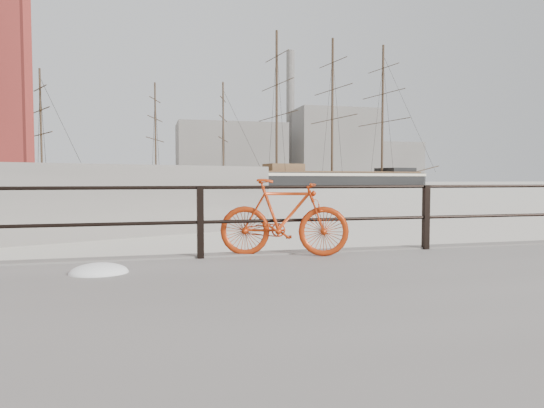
{
  "coord_description": "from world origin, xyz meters",
  "views": [
    {
      "loc": [
        -4.18,
        -6.85,
        1.45
      ],
      "look_at": [
        -2.06,
        1.5,
        1.0
      ],
      "focal_mm": 32.0,
      "sensor_mm": 36.0,
      "label": 1
    }
  ],
  "objects": [
    {
      "name": "ground",
      "position": [
        0.0,
        0.0,
        0.0
      ],
      "size": [
        400.0,
        400.0,
        0.0
      ],
      "primitive_type": "plane",
      "color": "white",
      "rests_on": "ground"
    },
    {
      "name": "guardrail",
      "position": [
        0.0,
        -0.15,
        0.85
      ],
      "size": [
        28.0,
        0.1,
        1.0
      ],
      "primitive_type": null,
      "color": "black",
      "rests_on": "promenade"
    },
    {
      "name": "bicycle",
      "position": [
        -2.33,
        -0.25,
        0.9
      ],
      "size": [
        1.82,
        0.83,
        1.1
      ],
      "primitive_type": "imported",
      "rotation": [
        0.0,
        0.0,
        -0.32
      ],
      "color": "#AC2E0B",
      "rests_on": "promenade"
    },
    {
      "name": "barque_black",
      "position": [
        34.51,
        92.39,
        0.0
      ],
      "size": [
        60.73,
        28.73,
        33.13
      ],
      "primitive_type": null,
      "rotation": [
        0.0,
        0.0,
        0.17
      ],
      "color": "black",
      "rests_on": "ground"
    },
    {
      "name": "schooner_mid",
      "position": [
        3.09,
        83.45,
        0.0
      ],
      "size": [
        29.72,
        18.92,
        19.94
      ],
      "primitive_type": null,
      "rotation": [
        0.0,
        0.0,
        -0.28
      ],
      "color": "white",
      "rests_on": "ground"
    },
    {
      "name": "schooner_left",
      "position": [
        -24.85,
        70.0,
        0.0
      ],
      "size": [
        27.13,
        20.85,
        18.73
      ],
      "primitive_type": null,
      "rotation": [
        0.0,
        0.0,
        0.45
      ],
      "color": "silver",
      "rests_on": "ground"
    },
    {
      "name": "industrial_west",
      "position": [
        20.0,
        140.0,
        9.0
      ],
      "size": [
        32.0,
        18.0,
        18.0
      ],
      "primitive_type": "cube",
      "color": "gray",
      "rests_on": "ground"
    },
    {
      "name": "industrial_mid",
      "position": [
        55.0,
        145.0,
        12.0
      ],
      "size": [
        26.0,
        20.0,
        24.0
      ],
      "primitive_type": "cube",
      "color": "gray",
      "rests_on": "ground"
    },
    {
      "name": "industrial_east",
      "position": [
        78.0,
        150.0,
        7.0
      ],
      "size": [
        20.0,
        16.0,
        14.0
      ],
      "primitive_type": "cube",
      "color": "gray",
      "rests_on": "ground"
    },
    {
      "name": "smokestack",
      "position": [
        42.0,
        150.0,
        22.0
      ],
      "size": [
        2.8,
        2.8,
        44.0
      ],
      "primitive_type": "cylinder",
      "color": "gray",
      "rests_on": "ground"
    }
  ]
}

